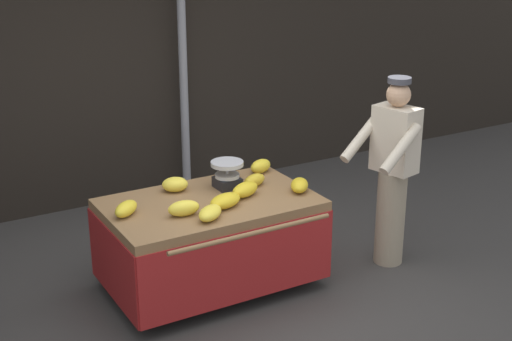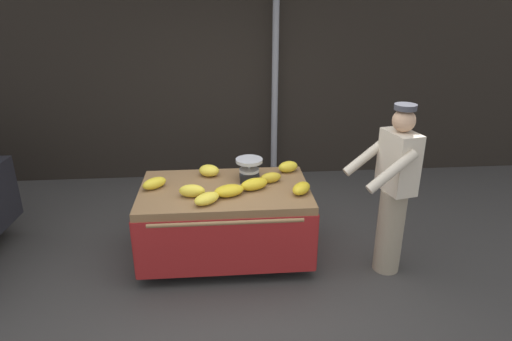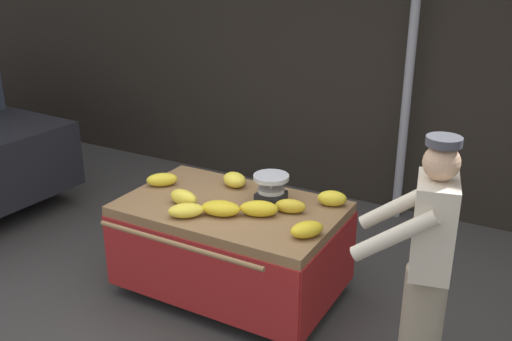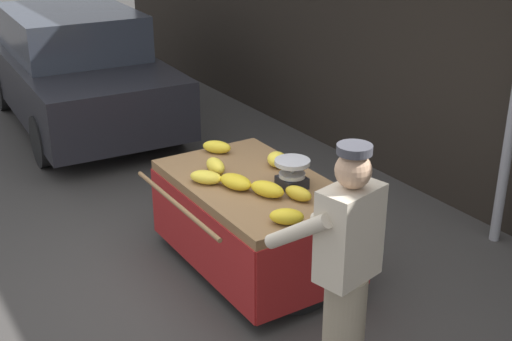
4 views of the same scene
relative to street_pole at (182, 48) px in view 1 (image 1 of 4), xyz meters
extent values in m
plane|color=#383533|center=(-0.66, -2.56, -1.65)|extent=(60.00, 60.00, 0.00)
cube|color=black|center=(-0.66, 0.30, 0.43)|extent=(16.00, 0.24, 4.17)
cylinder|color=gray|center=(0.00, 0.00, 0.00)|extent=(0.09, 0.09, 3.31)
cube|color=olive|center=(-0.76, -2.12, -0.89)|extent=(1.70, 1.05, 0.08)
cylinder|color=black|center=(-1.53, -2.12, -1.30)|extent=(0.05, 0.71, 0.71)
cylinder|color=#B7B7BC|center=(-1.56, -2.12, -1.30)|extent=(0.01, 0.13, 0.13)
cylinder|color=black|center=(0.01, -2.12, -1.30)|extent=(0.05, 0.71, 0.71)
cylinder|color=#B7B7BC|center=(0.04, -2.12, -1.30)|extent=(0.01, 0.13, 0.13)
cylinder|color=#4C4742|center=(-0.76, -1.67, -1.29)|extent=(0.05, 0.05, 0.72)
cube|color=maroon|center=(-0.76, -2.64, -1.23)|extent=(1.70, 0.02, 0.60)
cube|color=maroon|center=(-0.76, -1.59, -1.23)|extent=(1.70, 0.02, 0.60)
cube|color=maroon|center=(-1.61, -2.12, -1.23)|extent=(0.02, 1.05, 0.60)
cube|color=maroon|center=(0.09, -2.12, -1.23)|extent=(0.02, 1.05, 0.60)
cylinder|color=olive|center=(-0.76, -2.82, -0.87)|extent=(1.36, 0.04, 0.04)
cube|color=black|center=(-0.50, -1.93, -0.81)|extent=(0.20, 0.20, 0.09)
cylinder|color=#B7B7BC|center=(-0.50, -1.93, -0.71)|extent=(0.02, 0.02, 0.11)
cylinder|color=#B7B7BC|center=(-0.50, -1.93, -0.64)|extent=(0.28, 0.28, 0.04)
cylinder|color=#B7B7BC|center=(-0.50, -1.93, -0.74)|extent=(0.21, 0.21, 0.03)
ellipsoid|color=yellow|center=(-0.92, -1.79, -0.79)|extent=(0.26, 0.23, 0.12)
ellipsoid|color=yellow|center=(-1.46, -2.07, -0.80)|extent=(0.28, 0.26, 0.11)
ellipsoid|color=yellow|center=(-0.93, -2.47, -0.80)|extent=(0.30, 0.28, 0.11)
ellipsoid|color=gold|center=(-0.72, -2.32, -0.80)|extent=(0.33, 0.25, 0.11)
ellipsoid|color=gold|center=(-0.47, -2.19, -0.79)|extent=(0.32, 0.25, 0.12)
ellipsoid|color=gold|center=(-0.02, -2.32, -0.80)|extent=(0.26, 0.28, 0.11)
ellipsoid|color=yellow|center=(-1.08, -2.30, -0.79)|extent=(0.27, 0.16, 0.12)
ellipsoid|color=yellow|center=(-0.06, -1.75, -0.79)|extent=(0.26, 0.20, 0.12)
ellipsoid|color=gold|center=(-0.29, -2.02, -0.80)|extent=(0.26, 0.18, 0.11)
cylinder|color=gray|center=(0.86, -2.49, -1.21)|extent=(0.26, 0.26, 0.88)
cube|color=beige|center=(0.86, -2.49, -0.48)|extent=(0.31, 0.42, 0.58)
sphere|color=tan|center=(0.86, -2.49, -0.09)|extent=(0.21, 0.21, 0.21)
cylinder|color=#3F3F47|center=(0.86, -2.49, 0.04)|extent=(0.20, 0.20, 0.05)
cylinder|color=beige|center=(0.70, -2.74, -0.47)|extent=(0.49, 0.19, 0.37)
cylinder|color=beige|center=(0.60, -2.33, -0.47)|extent=(0.49, 0.19, 0.37)
camera|label=1|loc=(-3.22, -7.12, 1.39)|focal=51.45mm
camera|label=2|loc=(-0.78, -6.23, 0.98)|focal=31.24mm
camera|label=3|loc=(1.43, -5.62, 1.03)|focal=40.55mm
camera|label=4|loc=(3.51, -4.79, 1.39)|focal=47.98mm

